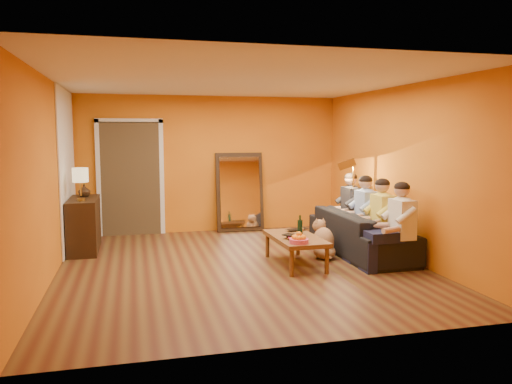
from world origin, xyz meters
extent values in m
cube|color=brown|center=(0.00, 0.00, 0.00)|extent=(5.00, 5.50, 0.00)
cube|color=white|center=(0.00, 0.00, 2.60)|extent=(5.00, 5.50, 0.00)
cube|color=orange|center=(0.00, 2.75, 1.30)|extent=(5.00, 0.00, 2.60)
cube|color=orange|center=(-2.50, 0.00, 1.30)|extent=(0.00, 5.50, 2.60)
cube|color=orange|center=(2.50, 0.00, 1.30)|extent=(0.00, 5.50, 2.60)
cube|color=white|center=(-2.48, 1.75, 1.30)|extent=(0.02, 1.90, 2.58)
cube|color=#3F2D19|center=(-1.50, 2.83, 1.05)|extent=(1.06, 0.30, 2.10)
cube|color=white|center=(-2.07, 2.71, 1.05)|extent=(0.08, 0.06, 2.20)
cube|color=white|center=(-0.93, 2.71, 1.05)|extent=(0.08, 0.06, 2.20)
cube|color=white|center=(-1.50, 2.71, 2.12)|extent=(1.22, 0.06, 0.08)
cube|color=#322110|center=(0.55, 2.63, 0.76)|extent=(0.92, 0.27, 1.51)
cube|color=white|center=(0.55, 2.59, 0.76)|extent=(0.78, 0.21, 1.35)
cube|color=#322110|center=(-2.24, 1.55, 0.42)|extent=(0.44, 1.18, 0.85)
imported|color=black|center=(2.00, 0.31, 0.33)|extent=(2.28, 0.89, 0.67)
cylinder|color=black|center=(0.83, -0.17, 0.58)|extent=(0.07, 0.07, 0.31)
imported|color=#B27F3F|center=(0.90, 0.00, 0.46)|extent=(0.10, 0.10, 0.09)
imported|color=black|center=(0.96, 0.23, 0.43)|extent=(0.42, 0.34, 0.03)
imported|color=#322110|center=(0.60, -0.32, 0.43)|extent=(0.23, 0.29, 0.02)
imported|color=#A3122C|center=(0.61, -0.31, 0.45)|extent=(0.23, 0.27, 0.02)
imported|color=black|center=(0.60, -0.33, 0.47)|extent=(0.26, 0.27, 0.02)
imported|color=#322110|center=(-2.24, 1.80, 0.95)|extent=(0.19, 0.19, 0.20)
camera|label=1|loc=(-1.45, -6.78, 1.86)|focal=35.00mm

